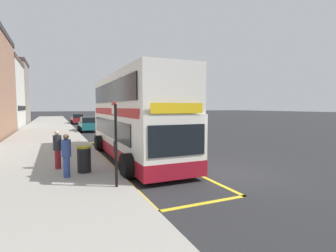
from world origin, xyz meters
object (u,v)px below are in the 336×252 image
Objects in this scene: parked_car_teal_far at (88,124)px; pedestrian_further_back at (66,154)px; bus_stop_sign at (115,137)px; parked_car_navy_across at (148,126)px; parked_car_maroon_distant at (78,119)px; litter_bin at (84,159)px; pedestrian_waiting_near_sign at (57,148)px; double_decker_bus at (134,120)px.

pedestrian_further_back reaches higher than parked_car_teal_far.
bus_stop_sign is 0.66× the size of parked_car_navy_across.
bus_stop_sign reaches higher than parked_car_maroon_distant.
litter_bin is (-2.45, -19.12, -0.13)m from parked_car_teal_far.
pedestrian_waiting_near_sign is at bearing 99.92° from pedestrian_further_back.
bus_stop_sign reaches higher than parked_car_teal_far.
bus_stop_sign is (-2.07, -4.89, -0.30)m from double_decker_bus.
parked_car_teal_far is (-0.02, -14.15, 0.00)m from parked_car_maroon_distant.
pedestrian_further_back is at bearing 84.38° from parked_car_maroon_distant.
double_decker_bus is at bearing 90.37° from parked_car_maroon_distant.
bus_stop_sign is at bearing -63.29° from pedestrian_waiting_near_sign.
parked_car_teal_far is at bearing 85.48° from bus_stop_sign.
double_decker_bus is at bearing 21.36° from pedestrian_waiting_near_sign.
parked_car_navy_across is 2.57× the size of pedestrian_waiting_near_sign.
parked_car_maroon_distant is at bearing 84.68° from pedestrian_further_back.
parked_car_navy_across is at bearing 66.91° from double_decker_bus.
double_decker_bus reaches higher than parked_car_maroon_distant.
double_decker_bus is 16.61m from parked_car_teal_far.
bus_stop_sign reaches higher than parked_car_navy_across.
parked_car_navy_across is 1.00× the size of parked_car_maroon_distant.
pedestrian_waiting_near_sign is at bearing 80.82° from parked_car_teal_far.
pedestrian_waiting_near_sign is (-3.79, -1.48, -1.04)m from double_decker_bus.
parked_car_maroon_distant is 32.38m from pedestrian_waiting_near_sign.
double_decker_bus is at bearing 41.36° from pedestrian_further_back.
litter_bin is (-7.95, -14.58, -0.13)m from parked_car_navy_across.
parked_car_teal_far is at bearing 79.29° from pedestrian_waiting_near_sign.
pedestrian_waiting_near_sign is (-3.41, -18.04, 0.23)m from parked_car_teal_far.
parked_car_teal_far is at bearing -37.89° from parked_car_navy_across.
double_decker_bus is 3.82× the size of bus_stop_sign.
pedestrian_further_back reaches higher than parked_car_navy_across.
double_decker_bus is 4.06m from litter_bin.
pedestrian_waiting_near_sign is at bearing 83.62° from parked_car_maroon_distant.
parked_car_teal_far is (-0.38, 16.56, -1.26)m from double_decker_bus.
parked_car_teal_far is 19.27m from litter_bin.
pedestrian_waiting_near_sign is 1.55× the size of litter_bin.
litter_bin is (-2.83, -2.56, -1.39)m from double_decker_bus.
parked_car_teal_far is at bearing 80.95° from pedestrian_further_back.
double_decker_bus reaches higher than bus_stop_sign.
parked_car_maroon_distant is 33.36m from litter_bin.
pedestrian_waiting_near_sign reaches higher than parked_car_maroon_distant.
pedestrian_further_back is 0.93m from litter_bin.
double_decker_bus is 6.49× the size of pedestrian_waiting_near_sign.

